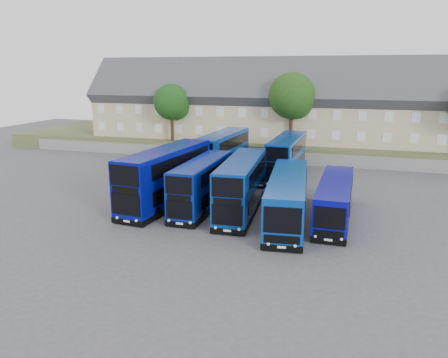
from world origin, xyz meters
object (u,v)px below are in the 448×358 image
tree_mid (293,98)px  dd_front_left (166,178)px  dd_front_mid (202,185)px  coach_east_a (288,199)px  tree_west (173,103)px

tree_mid → dd_front_left: bearing=-109.3°
dd_front_mid → coach_east_a: 7.35m
dd_front_mid → coach_east_a: size_ratio=0.78×
dd_front_left → tree_mid: tree_mid is taller
tree_west → tree_mid: size_ratio=0.83×
dd_front_mid → tree_mid: bearing=78.8°
dd_front_left → tree_mid: bearing=76.2°
dd_front_mid → tree_mid: 23.09m
dd_front_mid → tree_mid: tree_mid is taller
coach_east_a → tree_mid: (-3.08, 22.77, 6.33)m
tree_west → coach_east_a: bearing=-49.4°
dd_front_left → dd_front_mid: 3.40m
dd_front_left → dd_front_mid: dd_front_left is taller
coach_east_a → tree_mid: size_ratio=1.43×
coach_east_a → tree_west: bearing=124.7°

